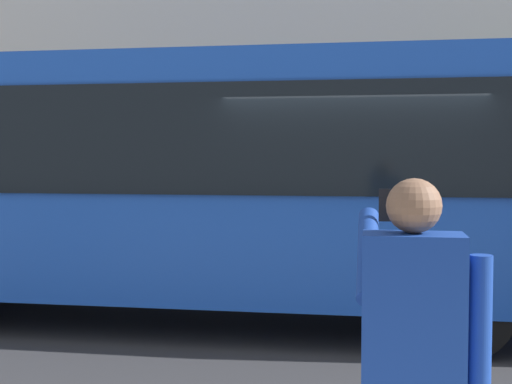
# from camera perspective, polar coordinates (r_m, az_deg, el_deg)

# --- Properties ---
(ground_plane) EXTENTS (60.00, 60.00, 0.00)m
(ground_plane) POSITION_cam_1_polar(r_m,az_deg,el_deg) (7.90, 8.02, -11.20)
(ground_plane) COLOR #2B2B2D
(red_bus) EXTENTS (9.05, 2.54, 3.08)m
(red_bus) POSITION_cam_1_polar(r_m,az_deg,el_deg) (8.20, -5.87, 1.23)
(red_bus) COLOR #1947AD
(red_bus) RESTS_ON ground_plane
(pedestrian_photographer) EXTENTS (0.53, 0.52, 1.70)m
(pedestrian_photographer) POSITION_cam_1_polar(r_m,az_deg,el_deg) (2.94, 12.73, -12.83)
(pedestrian_photographer) COLOR #1E2347
(pedestrian_photographer) RESTS_ON sidewalk_curb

